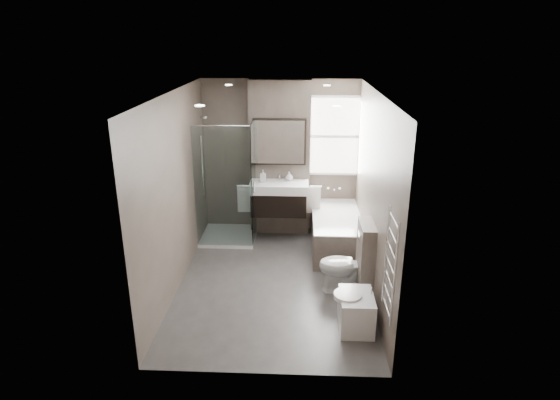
# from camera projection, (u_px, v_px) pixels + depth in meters

# --- Properties ---
(room) EXTENTS (2.70, 3.90, 2.70)m
(room) POSITION_uv_depth(u_px,v_px,m) (274.00, 194.00, 6.14)
(room) COLOR #454240
(room) RESTS_ON ground
(vanity_pier) EXTENTS (1.00, 0.25, 2.60)m
(vanity_pier) POSITION_uv_depth(u_px,v_px,m) (280.00, 159.00, 7.81)
(vanity_pier) COLOR #5B5048
(vanity_pier) RESTS_ON ground
(vanity) EXTENTS (0.95, 0.47, 0.66)m
(vanity) POSITION_uv_depth(u_px,v_px,m) (279.00, 198.00, 7.67)
(vanity) COLOR black
(vanity) RESTS_ON vanity_pier
(mirror_cabinet) EXTENTS (0.86, 0.08, 0.76)m
(mirror_cabinet) POSITION_uv_depth(u_px,v_px,m) (280.00, 142.00, 7.54)
(mirror_cabinet) COLOR black
(mirror_cabinet) RESTS_ON vanity_pier
(towel_left) EXTENTS (0.24, 0.06, 0.44)m
(towel_left) POSITION_uv_depth(u_px,v_px,m) (245.00, 199.00, 7.68)
(towel_left) COLOR silver
(towel_left) RESTS_ON vanity_pier
(towel_right) EXTENTS (0.24, 0.06, 0.44)m
(towel_right) POSITION_uv_depth(u_px,v_px,m) (313.00, 200.00, 7.63)
(towel_right) COLOR silver
(towel_right) RESTS_ON vanity_pier
(shower_enclosure) EXTENTS (0.90, 0.90, 2.00)m
(shower_enclosure) POSITION_uv_depth(u_px,v_px,m) (233.00, 213.00, 7.71)
(shower_enclosure) COLOR white
(shower_enclosure) RESTS_ON ground
(bathtub) EXTENTS (0.75, 1.60, 0.57)m
(bathtub) POSITION_uv_depth(u_px,v_px,m) (336.00, 230.00, 7.46)
(bathtub) COLOR #5B5048
(bathtub) RESTS_ON ground
(window) EXTENTS (0.98, 0.06, 1.33)m
(window) POSITION_uv_depth(u_px,v_px,m) (334.00, 136.00, 7.73)
(window) COLOR white
(window) RESTS_ON room
(toilet) EXTENTS (0.72, 0.42, 0.73)m
(toilet) POSITION_uv_depth(u_px,v_px,m) (346.00, 266.00, 6.23)
(toilet) COLOR white
(toilet) RESTS_ON ground
(cistern_box) EXTENTS (0.19, 0.55, 1.00)m
(cistern_box) POSITION_uv_depth(u_px,v_px,m) (365.00, 259.00, 6.12)
(cistern_box) COLOR #5B5048
(cistern_box) RESTS_ON ground
(bidet) EXTENTS (0.46, 0.54, 0.56)m
(bidet) POSITION_uv_depth(u_px,v_px,m) (356.00, 311.00, 5.47)
(bidet) COLOR white
(bidet) RESTS_ON ground
(towel_radiator) EXTENTS (0.03, 0.49, 1.10)m
(towel_radiator) POSITION_uv_depth(u_px,v_px,m) (390.00, 265.00, 4.64)
(towel_radiator) COLOR silver
(towel_radiator) RESTS_ON room
(soap_bottle_a) EXTENTS (0.09, 0.09, 0.20)m
(soap_bottle_a) POSITION_uv_depth(u_px,v_px,m) (263.00, 176.00, 7.59)
(soap_bottle_a) COLOR white
(soap_bottle_a) RESTS_ON vanity
(soap_bottle_b) EXTENTS (0.12, 0.12, 0.15)m
(soap_bottle_b) POSITION_uv_depth(u_px,v_px,m) (289.00, 176.00, 7.66)
(soap_bottle_b) COLOR white
(soap_bottle_b) RESTS_ON vanity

